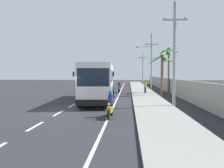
# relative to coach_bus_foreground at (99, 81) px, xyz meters

# --- Properties ---
(ground_plane) EXTENTS (160.00, 160.00, 0.00)m
(ground_plane) POSITION_rel_coach_bus_foreground_xyz_m (-1.89, -5.31, -1.99)
(ground_plane) COLOR #28282D
(sidewalk_kerb) EXTENTS (3.20, 90.00, 0.14)m
(sidewalk_kerb) POSITION_rel_coach_bus_foreground_xyz_m (4.91, 4.69, -1.92)
(sidewalk_kerb) COLOR gray
(sidewalk_kerb) RESTS_ON ground
(lane_markings) EXTENTS (3.70, 71.00, 0.01)m
(lane_markings) POSITION_rel_coach_bus_foreground_xyz_m (0.30, 9.03, -1.99)
(lane_markings) COLOR white
(lane_markings) RESTS_ON ground
(boundary_wall) EXTENTS (0.24, 60.00, 2.04)m
(boundary_wall) POSITION_rel_coach_bus_foreground_xyz_m (8.71, 8.69, -0.97)
(boundary_wall) COLOR #9E998E
(boundary_wall) RESTS_ON ground
(coach_bus_foreground) EXTENTS (3.44, 11.43, 3.83)m
(coach_bus_foreground) POSITION_rel_coach_bus_foreground_xyz_m (0.00, 0.00, 0.00)
(coach_bus_foreground) COLOR silver
(coach_bus_foreground) RESTS_ON ground
(coach_bus_far_lane) EXTENTS (3.33, 10.71, 3.81)m
(coach_bus_far_lane) POSITION_rel_coach_bus_foreground_xyz_m (-3.68, 35.24, -0.01)
(coach_bus_far_lane) COLOR #2366A8
(coach_bus_far_lane) RESTS_ON ground
(motorcycle_beside_bus) EXTENTS (0.56, 1.96, 1.66)m
(motorcycle_beside_bus) POSITION_rel_coach_bus_foreground_xyz_m (1.76, -7.92, -1.32)
(motorcycle_beside_bus) COLOR black
(motorcycle_beside_bus) RESTS_ON ground
(motorcycle_trailing) EXTENTS (0.56, 1.96, 1.59)m
(motorcycle_trailing) POSITION_rel_coach_bus_foreground_xyz_m (1.55, 9.98, -1.34)
(motorcycle_trailing) COLOR black
(motorcycle_trailing) RESTS_ON ground
(pedestrian_near_kerb) EXTENTS (0.36, 0.36, 1.65)m
(pedestrian_near_kerb) POSITION_rel_coach_bus_foreground_xyz_m (5.10, 8.13, -0.99)
(pedestrian_near_kerb) COLOR navy
(pedestrian_near_kerb) RESTS_ON sidewalk_kerb
(utility_pole_nearest) EXTENTS (1.98, 0.24, 8.43)m
(utility_pole_nearest) POSITION_rel_coach_bus_foreground_xyz_m (6.53, -3.35, 2.39)
(utility_pole_nearest) COLOR #9E9E99
(utility_pole_nearest) RESTS_ON ground
(utility_pole_mid) EXTENTS (3.83, 0.24, 9.46)m
(utility_pole_mid) POSITION_rel_coach_bus_foreground_xyz_m (6.61, 16.23, 3.05)
(utility_pole_mid) COLOR #9E9E99
(utility_pole_mid) RESTS_ON ground
(utility_pole_far) EXTENTS (2.59, 0.24, 8.02)m
(utility_pole_far) POSITION_rel_coach_bus_foreground_xyz_m (6.54, 35.80, 2.25)
(utility_pole_far) COLOR #9E9E99
(utility_pole_far) RESTS_ON ground
(palm_nearest) EXTENTS (3.48, 3.50, 5.12)m
(palm_nearest) POSITION_rel_coach_bus_foreground_xyz_m (6.97, 5.97, 1.62)
(palm_nearest) COLOR brown
(palm_nearest) RESTS_ON ground
(palm_second) EXTENTS (2.76, 2.72, 6.35)m
(palm_second) POSITION_rel_coach_bus_foreground_xyz_m (8.43, 9.64, 2.71)
(palm_second) COLOR brown
(palm_second) RESTS_ON ground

